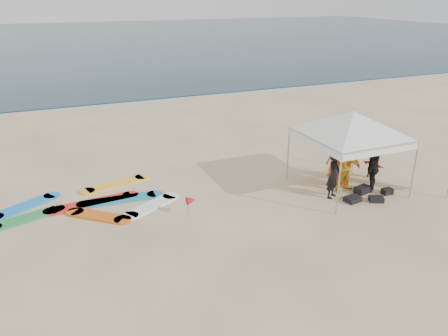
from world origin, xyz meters
name	(u,v)px	position (x,y,z in m)	size (l,w,h in m)	color
ground	(248,242)	(0.00, 0.00, 0.00)	(120.00, 120.00, 0.00)	beige
ocean	(68,40)	(0.00, 60.00, 0.04)	(160.00, 84.00, 0.08)	#0C2633
shoreline_foam	(123,102)	(0.00, 18.20, 0.00)	(160.00, 1.20, 0.01)	silver
person_black_a	(334,175)	(3.87, 1.49, 0.80)	(0.58, 0.38, 1.60)	black
person_yellow	(349,167)	(4.67, 1.73, 0.89)	(0.87, 0.68, 1.79)	gold
person_orange_a	(345,161)	(4.90, 2.21, 0.90)	(1.16, 0.67, 1.80)	#EE5515
person_black_b	(373,168)	(5.43, 1.39, 0.86)	(1.00, 0.42, 1.71)	black
person_orange_b	(338,155)	(5.07, 2.90, 0.86)	(0.84, 0.55, 1.72)	#CD3F12
person_seated	(372,166)	(6.25, 2.33, 0.46)	(0.85, 0.27, 0.91)	red
canopy_tent	(354,112)	(4.74, 1.90, 2.80)	(4.26, 4.26, 3.21)	#A5A5A8
marker_pennant	(191,200)	(-0.94, 2.13, 0.49)	(0.28, 0.28, 0.64)	#A5A5A8
gear_pile	(367,194)	(4.97, 1.03, 0.10)	(1.93, 1.22, 0.22)	black
surfboard_spread	(91,203)	(-3.74, 4.09, 0.03)	(5.68, 3.51, 0.07)	#278F46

